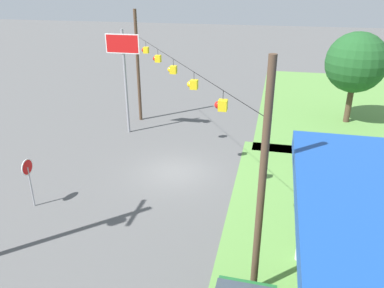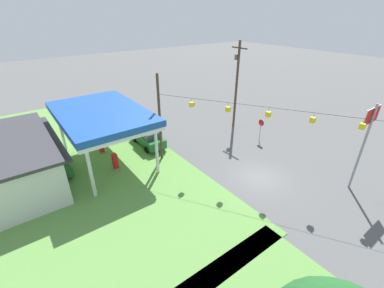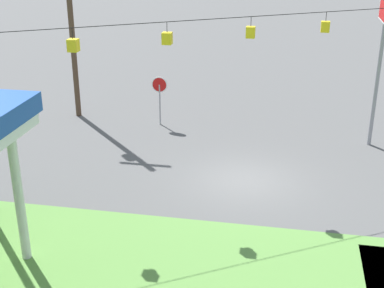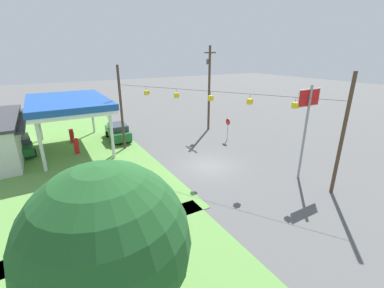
# 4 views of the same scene
# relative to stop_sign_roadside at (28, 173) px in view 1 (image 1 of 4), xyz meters

# --- Properties ---
(ground_plane) EXTENTS (160.00, 160.00, 0.00)m
(ground_plane) POSITION_rel_stop_sign_roadside_xyz_m (-4.87, 5.76, -1.81)
(ground_plane) COLOR #565656
(stop_sign_roadside) EXTENTS (0.80, 0.08, 2.50)m
(stop_sign_roadside) POSITION_rel_stop_sign_roadside_xyz_m (0.00, 0.00, 0.00)
(stop_sign_roadside) COLOR #99999E
(stop_sign_roadside) RESTS_ON ground
(stop_sign_overhead) EXTENTS (0.22, 2.33, 7.18)m
(stop_sign_overhead) POSITION_rel_stop_sign_roadside_xyz_m (-10.11, 0.85, 3.38)
(stop_sign_overhead) COLOR gray
(stop_sign_overhead) RESTS_ON ground
(signal_span_gantry) EXTENTS (16.24, 10.24, 8.25)m
(signal_span_gantry) POSITION_rel_stop_sign_roadside_xyz_m (-4.87, 5.75, 2.76)
(signal_span_gantry) COLOR #4C3828
(signal_span_gantry) RESTS_ON ground
(tree_west_verge) EXTENTS (4.38, 4.38, 6.80)m
(tree_west_verge) POSITION_rel_stop_sign_roadside_xyz_m (-15.87, 16.46, 2.77)
(tree_west_verge) COLOR #4C3828
(tree_west_verge) RESTS_ON ground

